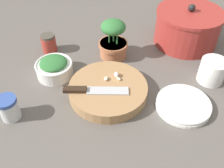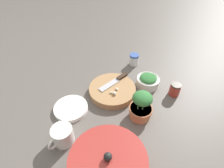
{
  "view_description": "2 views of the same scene",
  "coord_description": "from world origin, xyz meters",
  "px_view_note": "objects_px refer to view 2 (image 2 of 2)",
  "views": [
    {
      "loc": [
        0.08,
        -0.61,
        0.6
      ],
      "look_at": [
        -0.01,
        -0.04,
        0.05
      ],
      "focal_mm": 40.0,
      "sensor_mm": 36.0,
      "label": 1
    },
    {
      "loc": [
        0.38,
        0.54,
        0.7
      ],
      "look_at": [
        -0.01,
        -0.02,
        0.08
      ],
      "focal_mm": 28.0,
      "sensor_mm": 36.0,
      "label": 2
    }
  ],
  "objects_px": {
    "herb_bowl": "(148,81)",
    "potted_herb": "(141,107)",
    "cutting_board": "(112,90)",
    "coffee_mug": "(63,136)",
    "honey_jar": "(175,89)",
    "chef_knife": "(116,81)",
    "stock_pot": "(108,168)",
    "plate_stack": "(71,108)",
    "spice_jar": "(134,60)",
    "garlic_cloves": "(115,92)"
  },
  "relations": [
    {
      "from": "herb_bowl",
      "to": "honey_jar",
      "type": "distance_m",
      "value": 0.16
    },
    {
      "from": "herb_bowl",
      "to": "spice_jar",
      "type": "height_order",
      "value": "spice_jar"
    },
    {
      "from": "plate_stack",
      "to": "potted_herb",
      "type": "relative_size",
      "value": 1.13
    },
    {
      "from": "cutting_board",
      "to": "garlic_cloves",
      "type": "distance_m",
      "value": 0.05
    },
    {
      "from": "cutting_board",
      "to": "chef_knife",
      "type": "relative_size",
      "value": 1.24
    },
    {
      "from": "herb_bowl",
      "to": "plate_stack",
      "type": "height_order",
      "value": "herb_bowl"
    },
    {
      "from": "chef_knife",
      "to": "herb_bowl",
      "type": "relative_size",
      "value": 1.58
    },
    {
      "from": "plate_stack",
      "to": "stock_pot",
      "type": "height_order",
      "value": "stock_pot"
    },
    {
      "from": "coffee_mug",
      "to": "stock_pot",
      "type": "bearing_deg",
      "value": 108.47
    },
    {
      "from": "chef_knife",
      "to": "honey_jar",
      "type": "xyz_separation_m",
      "value": [
        -0.23,
        0.24,
        -0.01
      ]
    },
    {
      "from": "garlic_cloves",
      "to": "coffee_mug",
      "type": "relative_size",
      "value": 0.47
    },
    {
      "from": "honey_jar",
      "to": "stock_pot",
      "type": "relative_size",
      "value": 0.27
    },
    {
      "from": "herb_bowl",
      "to": "coffee_mug",
      "type": "relative_size",
      "value": 1.1
    },
    {
      "from": "garlic_cloves",
      "to": "honey_jar",
      "type": "xyz_separation_m",
      "value": [
        -0.29,
        0.17,
        -0.01
      ]
    },
    {
      "from": "plate_stack",
      "to": "potted_herb",
      "type": "bearing_deg",
      "value": 137.87
    },
    {
      "from": "chef_knife",
      "to": "potted_herb",
      "type": "bearing_deg",
      "value": 164.73
    },
    {
      "from": "chef_knife",
      "to": "spice_jar",
      "type": "bearing_deg",
      "value": -72.95
    },
    {
      "from": "plate_stack",
      "to": "coffee_mug",
      "type": "bearing_deg",
      "value": 55.02
    },
    {
      "from": "coffee_mug",
      "to": "spice_jar",
      "type": "bearing_deg",
      "value": -157.01
    },
    {
      "from": "cutting_board",
      "to": "herb_bowl",
      "type": "relative_size",
      "value": 1.96
    },
    {
      "from": "cutting_board",
      "to": "coffee_mug",
      "type": "relative_size",
      "value": 2.16
    },
    {
      "from": "cutting_board",
      "to": "garlic_cloves",
      "type": "height_order",
      "value": "garlic_cloves"
    },
    {
      "from": "herb_bowl",
      "to": "potted_herb",
      "type": "relative_size",
      "value": 0.86
    },
    {
      "from": "herb_bowl",
      "to": "spice_jar",
      "type": "bearing_deg",
      "value": -108.93
    },
    {
      "from": "spice_jar",
      "to": "stock_pot",
      "type": "distance_m",
      "value": 0.74
    },
    {
      "from": "herb_bowl",
      "to": "coffee_mug",
      "type": "xyz_separation_m",
      "value": [
        0.55,
        0.06,
        0.01
      ]
    },
    {
      "from": "cutting_board",
      "to": "plate_stack",
      "type": "xyz_separation_m",
      "value": [
        0.24,
        -0.02,
        -0.01
      ]
    },
    {
      "from": "herb_bowl",
      "to": "honey_jar",
      "type": "xyz_separation_m",
      "value": [
        -0.07,
        0.14,
        0.0
      ]
    },
    {
      "from": "garlic_cloves",
      "to": "stock_pot",
      "type": "relative_size",
      "value": 0.21
    },
    {
      "from": "cutting_board",
      "to": "honey_jar",
      "type": "bearing_deg",
      "value": 142.81
    },
    {
      "from": "chef_knife",
      "to": "plate_stack",
      "type": "height_order",
      "value": "chef_knife"
    },
    {
      "from": "herb_bowl",
      "to": "potted_herb",
      "type": "xyz_separation_m",
      "value": [
        0.19,
        0.15,
        0.03
      ]
    },
    {
      "from": "stock_pot",
      "to": "coffee_mug",
      "type": "bearing_deg",
      "value": -71.53
    },
    {
      "from": "cutting_board",
      "to": "herb_bowl",
      "type": "distance_m",
      "value": 0.22
    },
    {
      "from": "chef_knife",
      "to": "plate_stack",
      "type": "relative_size",
      "value": 1.2
    },
    {
      "from": "spice_jar",
      "to": "honey_jar",
      "type": "relative_size",
      "value": 1.05
    },
    {
      "from": "herb_bowl",
      "to": "spice_jar",
      "type": "distance_m",
      "value": 0.22
    },
    {
      "from": "potted_herb",
      "to": "stock_pot",
      "type": "bearing_deg",
      "value": 26.58
    },
    {
      "from": "plate_stack",
      "to": "stock_pot",
      "type": "distance_m",
      "value": 0.38
    },
    {
      "from": "cutting_board",
      "to": "chef_knife",
      "type": "distance_m",
      "value": 0.06
    },
    {
      "from": "spice_jar",
      "to": "potted_herb",
      "type": "bearing_deg",
      "value": 53.51
    },
    {
      "from": "spice_jar",
      "to": "honey_jar",
      "type": "height_order",
      "value": "spice_jar"
    },
    {
      "from": "garlic_cloves",
      "to": "potted_herb",
      "type": "bearing_deg",
      "value": 99.86
    },
    {
      "from": "cutting_board",
      "to": "coffee_mug",
      "type": "bearing_deg",
      "value": 19.68
    },
    {
      "from": "chef_knife",
      "to": "potted_herb",
      "type": "relative_size",
      "value": 1.36
    },
    {
      "from": "cutting_board",
      "to": "stock_pot",
      "type": "height_order",
      "value": "stock_pot"
    },
    {
      "from": "spice_jar",
      "to": "cutting_board",
      "type": "bearing_deg",
      "value": 26.91
    },
    {
      "from": "chef_knife",
      "to": "honey_jar",
      "type": "bearing_deg",
      "value": -144.64
    },
    {
      "from": "cutting_board",
      "to": "honey_jar",
      "type": "relative_size",
      "value": 3.57
    },
    {
      "from": "cutting_board",
      "to": "coffee_mug",
      "type": "height_order",
      "value": "coffee_mug"
    }
  ]
}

